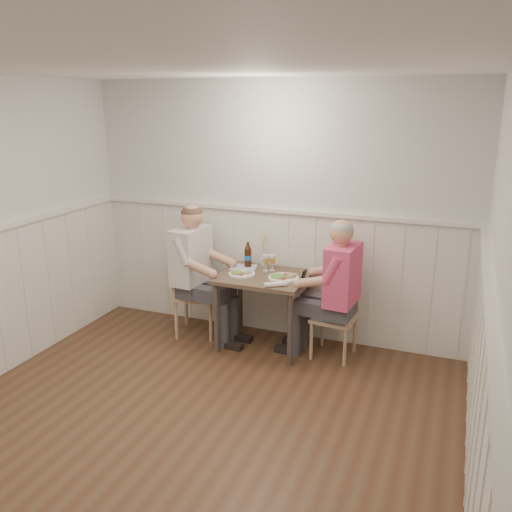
# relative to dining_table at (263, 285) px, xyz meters

# --- Properties ---
(ground_plane) EXTENTS (4.50, 4.50, 0.00)m
(ground_plane) POSITION_rel_dining_table_xyz_m (-0.03, -1.84, -0.64)
(ground_plane) COLOR #4C2F1D
(room_shell) EXTENTS (4.04, 4.54, 2.60)m
(room_shell) POSITION_rel_dining_table_xyz_m (-0.03, -1.84, 0.87)
(room_shell) COLOR silver
(room_shell) RESTS_ON ground
(wainscot) EXTENTS (4.00, 4.49, 1.34)m
(wainscot) POSITION_rel_dining_table_xyz_m (-0.03, -1.15, 0.05)
(wainscot) COLOR white
(wainscot) RESTS_ON ground
(dining_table) EXTENTS (0.85, 0.70, 0.75)m
(dining_table) POSITION_rel_dining_table_xyz_m (0.00, 0.00, 0.00)
(dining_table) COLOR brown
(dining_table) RESTS_ON ground
(chair_right) EXTENTS (0.41, 0.41, 0.82)m
(chair_right) POSITION_rel_dining_table_xyz_m (0.76, 0.03, -0.20)
(chair_right) COLOR #997B56
(chair_right) RESTS_ON ground
(chair_left) EXTENTS (0.51, 0.51, 0.90)m
(chair_left) POSITION_rel_dining_table_xyz_m (-0.81, 0.02, -0.15)
(chair_left) COLOR #997B56
(chair_left) RESTS_ON ground
(man_in_pink) EXTENTS (0.67, 0.46, 1.39)m
(man_in_pink) POSITION_rel_dining_table_xyz_m (0.74, -0.01, -0.06)
(man_in_pink) COLOR #3F3F47
(man_in_pink) RESTS_ON ground
(diner_cream) EXTENTS (0.69, 0.48, 1.43)m
(diner_cream) POSITION_rel_dining_table_xyz_m (-0.73, -0.03, -0.05)
(diner_cream) COLOR #3F3F47
(diner_cream) RESTS_ON ground
(plate_man) EXTENTS (0.30, 0.30, 0.07)m
(plate_man) POSITION_rel_dining_table_xyz_m (0.21, -0.04, 0.13)
(plate_man) COLOR white
(plate_man) RESTS_ON dining_table
(plate_diner) EXTENTS (0.26, 0.26, 0.07)m
(plate_diner) POSITION_rel_dining_table_xyz_m (-0.21, -0.07, 0.13)
(plate_diner) COLOR white
(plate_diner) RESTS_ON dining_table
(beer_glass_a) EXTENTS (0.06, 0.06, 0.16)m
(beer_glass_a) POSITION_rel_dining_table_xyz_m (0.03, 0.18, 0.22)
(beer_glass_a) COLOR silver
(beer_glass_a) RESTS_ON dining_table
(beer_glass_b) EXTENTS (0.07, 0.07, 0.17)m
(beer_glass_b) POSITION_rel_dining_table_xyz_m (-0.03, 0.13, 0.22)
(beer_glass_b) COLOR silver
(beer_glass_b) RESTS_ON dining_table
(beer_bottle) EXTENTS (0.07, 0.07, 0.26)m
(beer_bottle) POSITION_rel_dining_table_xyz_m (-0.24, 0.20, 0.22)
(beer_bottle) COLOR #31180A
(beer_bottle) RESTS_ON dining_table
(rolled_napkin) EXTENTS (0.20, 0.16, 0.05)m
(rolled_napkin) POSITION_rel_dining_table_xyz_m (0.22, -0.27, 0.13)
(rolled_napkin) COLOR white
(rolled_napkin) RESTS_ON dining_table
(grass_vase) EXTENTS (0.04, 0.04, 0.37)m
(grass_vase) POSITION_rel_dining_table_xyz_m (-0.12, 0.29, 0.27)
(grass_vase) COLOR silver
(grass_vase) RESTS_ON dining_table
(gingham_mat) EXTENTS (0.30, 0.26, 0.01)m
(gingham_mat) POSITION_rel_dining_table_xyz_m (-0.28, 0.17, 0.11)
(gingham_mat) COLOR #6A74C2
(gingham_mat) RESTS_ON dining_table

